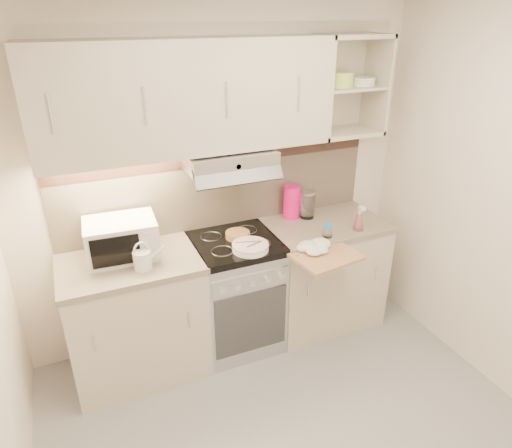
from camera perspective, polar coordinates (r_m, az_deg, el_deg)
name	(u,v)px	position (r m, az deg, el deg)	size (l,w,h in m)	color
room_shell	(284,175)	(2.37, 3.48, 6.16)	(3.04, 2.84, 2.52)	silver
base_cabinet_left	(137,319)	(3.38, -14.68, -11.41)	(0.90, 0.60, 0.86)	beige
worktop_left	(129,264)	(3.14, -15.57, -4.78)	(0.92, 0.62, 0.04)	gray
base_cabinet_right	(321,274)	(3.80, 8.18, -6.26)	(0.90, 0.60, 0.86)	beige
worktop_right	(325,225)	(3.59, 8.62, -0.12)	(0.92, 0.62, 0.04)	gray
electric_range	(236,293)	(3.50, -2.49, -8.57)	(0.60, 0.60, 0.90)	#B7B7BC
microwave	(121,239)	(3.14, -16.47, -1.78)	(0.48, 0.37, 0.26)	silver
watering_can	(143,259)	(2.99, -13.90, -4.23)	(0.22, 0.11, 0.19)	silver
plate_stack	(250,247)	(3.13, -0.71, -2.89)	(0.25, 0.25, 0.05)	white
bread_loaf	(238,235)	(3.30, -2.30, -1.36)	(0.18, 0.18, 0.04)	#A56E3B
pink_pitcher	(292,202)	(3.60, 4.48, 2.79)	(0.14, 0.13, 0.26)	#FF0E79
glass_jar	(308,204)	(3.61, 6.47, 2.46)	(0.12, 0.12, 0.22)	silver
spice_jar	(328,231)	(3.34, 8.98, -0.86)	(0.07, 0.07, 0.10)	white
spray_bottle	(359,220)	(3.48, 12.75, 0.52)	(0.08, 0.08, 0.21)	pink
cutting_board	(323,254)	(3.18, 8.39, -3.79)	(0.44, 0.40, 0.02)	#AF7A4F
dish_towel	(318,247)	(3.16, 7.78, -2.89)	(0.27, 0.23, 0.07)	silver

